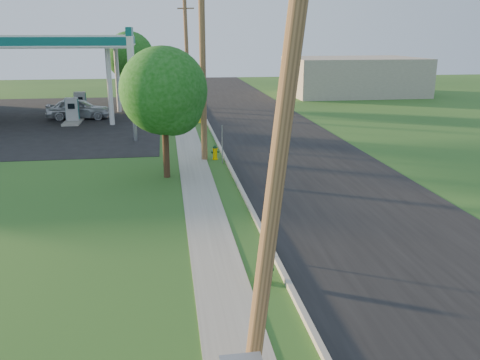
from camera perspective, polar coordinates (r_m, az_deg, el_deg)
name	(u,v)px	position (r m, az deg, el deg)	size (l,w,h in m)	color
ground_plane	(293,342)	(11.68, 5.97, -17.64)	(140.00, 140.00, 0.00)	#275120
road	(339,195)	(21.61, 11.11, -1.61)	(8.00, 120.00, 0.02)	black
curb	(245,197)	(20.64, 0.57, -1.96)	(0.15, 120.00, 0.15)	#9A998F
sidewalk	(202,201)	(20.47, -4.28, -2.33)	(1.50, 120.00, 0.03)	gray
utility_pole_near	(281,135)	(8.77, 4.66, 5.10)	(1.40, 0.32, 9.48)	brown
utility_pole_mid	(203,65)	(26.50, -4.21, 12.77)	(1.40, 0.32, 9.80)	brown
utility_pole_far	(187,54)	(44.46, -5.99, 13.86)	(1.40, 0.32, 9.50)	brown
sign_post_near	(267,228)	(14.91, 3.08, -5.45)	(0.05, 0.04, 2.00)	gray
sign_post_mid	(222,145)	(26.12, -2.00, 3.99)	(0.05, 0.04, 2.00)	gray
sign_post_far	(204,111)	(38.08, -4.07, 7.79)	(0.05, 0.04, 2.00)	gray
gas_canopy	(8,42)	(42.95, -24.56, 13.93)	(18.18, 9.18, 6.40)	silver
fuel_pump_ne	(73,113)	(40.41, -18.29, 7.11)	(1.20, 3.20, 1.90)	#9A998F
fuel_pump_se	(81,106)	(44.31, -17.45, 7.91)	(1.20, 3.20, 1.90)	#9A998F
price_pylon	(131,52)	(31.96, -12.19, 13.88)	(0.34, 2.04, 6.85)	gray
distant_building	(353,76)	(58.31, 12.58, 11.32)	(14.00, 10.00, 4.00)	gray
tree_verge	(166,95)	(23.27, -8.32, 9.48)	(3.95, 3.95, 5.99)	#3C2B1A
tree_lot	(131,58)	(49.96, -12.15, 13.30)	(4.45, 4.45, 6.74)	#3C2B1A
hydrant_near	(266,270)	(13.84, 2.99, -10.06)	(0.39, 0.35, 0.76)	#F4D000
hydrant_mid	(215,152)	(27.13, -2.82, 3.13)	(0.41, 0.36, 0.80)	#FFCC00
hydrant_far	(200,118)	(38.62, -4.52, 6.93)	(0.37, 0.33, 0.72)	yellow
car_silver	(78,109)	(42.18, -17.69, 7.65)	(1.95, 4.84, 1.65)	silver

